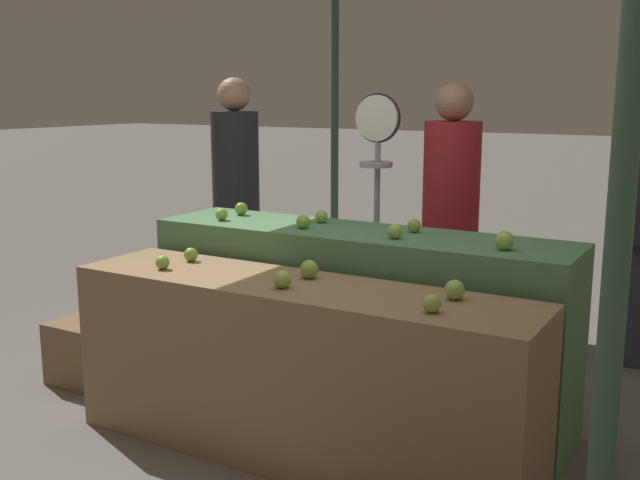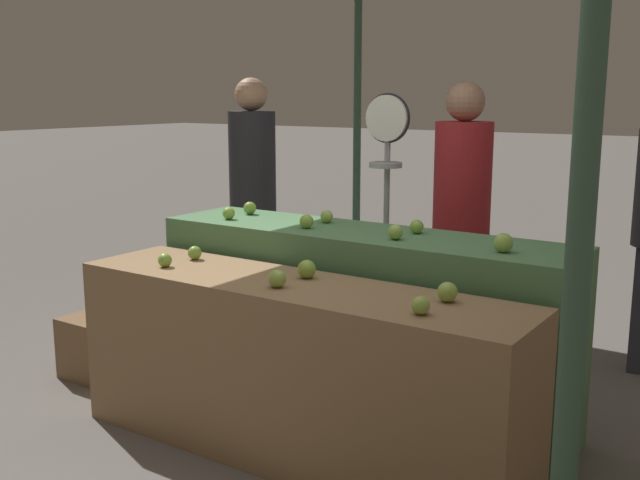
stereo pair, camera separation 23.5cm
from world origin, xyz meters
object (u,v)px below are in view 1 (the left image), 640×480
(wooden_crate_side, at_px, (88,351))
(produce_scale, at_px, (377,170))
(person_customer_left, at_px, (236,183))
(person_vendor_at_scale, at_px, (451,205))

(wooden_crate_side, bearing_deg, produce_scale, 37.39)
(produce_scale, relative_size, person_customer_left, 0.94)
(person_vendor_at_scale, height_order, wooden_crate_side, person_vendor_at_scale)
(produce_scale, bearing_deg, wooden_crate_side, -142.61)
(person_vendor_at_scale, bearing_deg, produce_scale, 27.12)
(person_customer_left, height_order, wooden_crate_side, person_customer_left)
(person_vendor_at_scale, distance_m, person_customer_left, 1.71)
(person_vendor_at_scale, xyz_separation_m, person_customer_left, (-1.71, 0.09, 0.03))
(person_vendor_at_scale, bearing_deg, person_customer_left, -10.35)
(produce_scale, distance_m, person_customer_left, 1.38)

